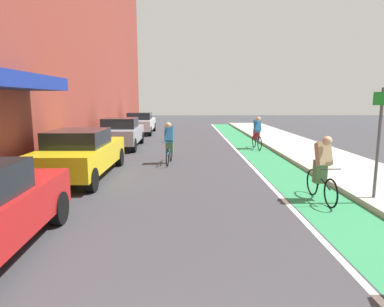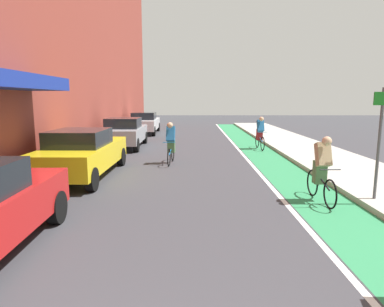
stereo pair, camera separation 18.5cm
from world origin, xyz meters
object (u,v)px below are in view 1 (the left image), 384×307
(cyclist_trailing, at_px, (169,143))
(street_sign_post, at_px, (379,133))
(cyclist_far, at_px, (257,132))
(parked_sedan_white, at_px, (140,123))
(cyclist_mid, at_px, (322,167))
(parked_sedan_silver, at_px, (121,132))
(parked_sedan_yellow_cab, at_px, (81,153))

(cyclist_trailing, height_order, street_sign_post, street_sign_post)
(cyclist_trailing, height_order, cyclist_far, cyclist_far)
(parked_sedan_white, xyz_separation_m, cyclist_mid, (6.65, -16.25, 0.06))
(parked_sedan_white, height_order, cyclist_far, cyclist_far)
(cyclist_mid, bearing_deg, cyclist_trailing, 129.33)
(parked_sedan_white, distance_m, street_sign_post, 18.26)
(parked_sedan_silver, bearing_deg, parked_sedan_yellow_cab, -90.01)
(parked_sedan_yellow_cab, distance_m, cyclist_mid, 7.16)
(cyclist_mid, xyz_separation_m, cyclist_trailing, (-3.97, 4.84, -0.04))
(parked_sedan_yellow_cab, distance_m, street_sign_post, 8.41)
(parked_sedan_silver, distance_m, cyclist_trailing, 5.09)
(parked_sedan_silver, relative_size, cyclist_far, 2.48)
(cyclist_trailing, bearing_deg, parked_sedan_silver, 121.83)
(cyclist_trailing, xyz_separation_m, cyclist_far, (4.18, 3.86, 0.04))
(parked_sedan_silver, distance_m, street_sign_post, 12.27)
(parked_sedan_white, bearing_deg, cyclist_far, -47.70)
(parked_sedan_white, relative_size, cyclist_mid, 2.70)
(cyclist_far, bearing_deg, cyclist_trailing, -137.28)
(parked_sedan_silver, xyz_separation_m, cyclist_far, (6.87, -0.47, 0.07))
(cyclist_mid, bearing_deg, parked_sedan_white, 112.27)
(cyclist_mid, relative_size, street_sign_post, 0.67)
(parked_sedan_yellow_cab, distance_m, cyclist_trailing, 3.48)
(cyclist_trailing, relative_size, street_sign_post, 0.66)
(parked_sedan_white, distance_m, cyclist_far, 10.20)
(parked_sedan_yellow_cab, relative_size, cyclist_trailing, 2.74)
(parked_sedan_silver, distance_m, cyclist_far, 6.88)
(cyclist_mid, distance_m, cyclist_trailing, 6.26)
(parked_sedan_white, relative_size, cyclist_far, 2.71)
(parked_sedan_silver, height_order, cyclist_far, cyclist_far)
(parked_sedan_yellow_cab, bearing_deg, parked_sedan_white, 89.99)
(parked_sedan_silver, relative_size, street_sign_post, 1.65)
(parked_sedan_yellow_cab, height_order, parked_sedan_silver, same)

